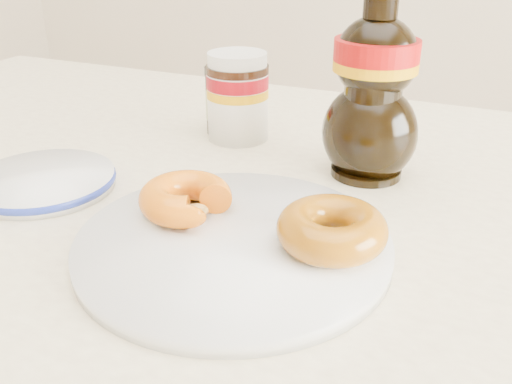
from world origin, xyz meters
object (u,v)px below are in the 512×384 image
at_px(donut_bitten, 186,198).
at_px(donut_whole, 332,229).
at_px(dark_jar, 226,101).
at_px(blue_rim_saucer, 43,181).
at_px(plate, 233,243).
at_px(syrup_bottle, 373,86).
at_px(nutella_jar, 238,93).
at_px(dining_table, 221,274).

bearing_deg(donut_bitten, donut_whole, -24.43).
bearing_deg(dark_jar, donut_bitten, -72.24).
relative_size(dark_jar, blue_rim_saucer, 0.58).
xyz_separation_m(plate, donut_bitten, (-0.06, 0.02, 0.02)).
height_order(plate, syrup_bottle, syrup_bottle).
bearing_deg(donut_bitten, nutella_jar, 80.79).
bearing_deg(donut_whole, dining_table, 158.20).
height_order(nutella_jar, blue_rim_saucer, nutella_jar).
height_order(syrup_bottle, dark_jar, syrup_bottle).
relative_size(plate, donut_bitten, 3.16).
distance_m(donut_whole, blue_rim_saucer, 0.33).
xyz_separation_m(plate, blue_rim_saucer, (-0.24, 0.03, 0.00)).
bearing_deg(plate, dark_jar, 117.15).
bearing_deg(nutella_jar, donut_whole, -50.28).
relative_size(dining_table, syrup_bottle, 6.81).
xyz_separation_m(donut_bitten, donut_whole, (0.14, -0.00, 0.00)).
relative_size(donut_whole, blue_rim_saucer, 0.61).
xyz_separation_m(dining_table, donut_whole, (0.13, -0.05, 0.11)).
relative_size(dining_table, donut_bitten, 16.09).
relative_size(dining_table, donut_whole, 15.00).
xyz_separation_m(donut_whole, blue_rim_saucer, (-0.33, 0.02, -0.02)).
relative_size(nutella_jar, syrup_bottle, 0.55).
distance_m(donut_bitten, dark_jar, 0.26).
bearing_deg(dining_table, dark_jar, 113.96).
bearing_deg(blue_rim_saucer, dining_table, 11.24).
xyz_separation_m(dining_table, nutella_jar, (-0.07, 0.19, 0.14)).
distance_m(nutella_jar, syrup_bottle, 0.19).
bearing_deg(dark_jar, dining_table, -66.04).
xyz_separation_m(dining_table, dark_jar, (-0.09, 0.20, 0.13)).
distance_m(syrup_bottle, dark_jar, 0.22).
height_order(plate, nutella_jar, nutella_jar).
height_order(donut_bitten, blue_rim_saucer, donut_bitten).
xyz_separation_m(donut_whole, dark_jar, (-0.22, 0.25, 0.01)).
height_order(donut_bitten, dark_jar, dark_jar).
bearing_deg(plate, nutella_jar, 114.22).
xyz_separation_m(donut_whole, nutella_jar, (-0.20, 0.24, 0.03)).
height_order(dining_table, dark_jar, dark_jar).
bearing_deg(dark_jar, plate, -62.85).
bearing_deg(nutella_jar, blue_rim_saucer, -119.57).
height_order(donut_bitten, nutella_jar, nutella_jar).
bearing_deg(donut_whole, syrup_bottle, 94.62).
relative_size(syrup_bottle, blue_rim_saucer, 1.34).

